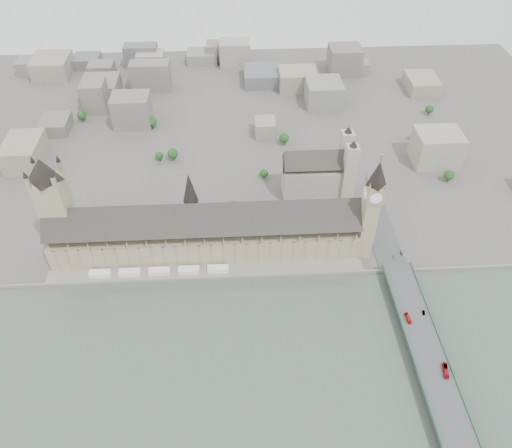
{
  "coord_description": "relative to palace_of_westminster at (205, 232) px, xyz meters",
  "views": [
    {
      "loc": [
        27.09,
        -296.41,
        320.65
      ],
      "look_at": [
        44.24,
        22.09,
        27.77
      ],
      "focal_mm": 35.0,
      "sensor_mm": 36.0,
      "label": 1
    }
  ],
  "objects": [
    {
      "name": "bridge_parapets",
      "position": [
        162.0,
        -151.7,
        -11.88
      ],
      "size": [
        25.0,
        235.0,
        1.15
      ],
      "primitive_type": null,
      "color": "#335D46",
      "rests_on": "westminster_bridge"
    },
    {
      "name": "ground",
      "position": [
        0.0,
        -19.7,
        -22.71
      ],
      "size": [
        900.0,
        900.0,
        0.0
      ],
      "primitive_type": "plane",
      "color": "#595651",
      "rests_on": "ground"
    },
    {
      "name": "elizabeth_tower",
      "position": [
        138.0,
        -11.7,
        35.38
      ],
      "size": [
        17.0,
        17.0,
        107.5
      ],
      "color": "gray",
      "rests_on": "ground"
    },
    {
      "name": "river_terrace",
      "position": [
        0.0,
        -27.2,
        -21.71
      ],
      "size": [
        270.0,
        15.0,
        2.0
      ],
      "primitive_type": "cube",
      "color": "gray",
      "rests_on": "ground"
    },
    {
      "name": "red_bus_north",
      "position": [
        155.05,
        -92.01,
        -11.08
      ],
      "size": [
        2.76,
        9.94,
        2.74
      ],
      "primitive_type": "imported",
      "rotation": [
        0.0,
        0.0,
        0.05
      ],
      "color": "red",
      "rests_on": "westminster_bridge"
    },
    {
      "name": "palace_of_westminster",
      "position": [
        0.0,
        0.0,
        0.0
      ],
      "size": [
        265.0,
        40.73,
        55.44
      ],
      "color": "gray",
      "rests_on": "ground"
    },
    {
      "name": "park_trees",
      "position": [
        -10.0,
        40.3,
        -15.21
      ],
      "size": [
        110.0,
        30.0,
        15.0
      ],
      "primitive_type": null,
      "color": "#1B4C1B",
      "rests_on": "ground"
    },
    {
      "name": "red_bus_south",
      "position": [
        168.5,
        -137.79,
        -10.77
      ],
      "size": [
        5.17,
        12.45,
        3.38
      ],
      "primitive_type": "imported",
      "rotation": [
        0.0,
        0.0,
        -0.2
      ],
      "color": "#B51626",
      "rests_on": "westminster_bridge"
    },
    {
      "name": "westminster_bridge",
      "position": [
        162.0,
        -107.2,
        -17.58
      ],
      "size": [
        25.0,
        325.0,
        10.25
      ],
      "primitive_type": "cube",
      "color": "#474749",
      "rests_on": "ground"
    },
    {
      "name": "car_silver",
      "position": [
        168.79,
        -87.11,
        -11.73
      ],
      "size": [
        2.41,
        4.64,
        1.46
      ],
      "primitive_type": "imported",
      "rotation": [
        0.0,
        0.0,
        -0.21
      ],
      "color": "gray",
      "rests_on": "westminster_bridge"
    },
    {
      "name": "embankment_wall",
      "position": [
        0.0,
        -34.7,
        -21.21
      ],
      "size": [
        600.0,
        1.5,
        3.0
      ],
      "primitive_type": "cube",
      "color": "gray",
      "rests_on": "ground"
    },
    {
      "name": "car_approach",
      "position": [
        168.48,
        -23.56,
        -11.72
      ],
      "size": [
        2.06,
        5.05,
        1.47
      ],
      "primitive_type": "imported",
      "rotation": [
        0.0,
        0.0,
        -0.0
      ],
      "color": "gray",
      "rests_on": "westminster_bridge"
    },
    {
      "name": "victoria_tower",
      "position": [
        -122.0,
        6.3,
        32.5
      ],
      "size": [
        30.0,
        30.0,
        100.0
      ],
      "color": "gray",
      "rests_on": "ground"
    },
    {
      "name": "westminster_abbey",
      "position": [
        110.92,
        75.3,
        2.38
      ],
      "size": [
        68.0,
        36.0,
        64.0
      ],
      "color": "#A9A498",
      "rests_on": "ground"
    },
    {
      "name": "terrace_tents",
      "position": [
        -40.0,
        -26.7,
        -18.71
      ],
      "size": [
        118.0,
        7.0,
        4.0
      ],
      "color": "white",
      "rests_on": "river_terrace"
    },
    {
      "name": "city_skyline_inland",
      "position": [
        0.0,
        225.3,
        -3.71
      ],
      "size": [
        720.0,
        360.0,
        38.0
      ],
      "primitive_type": null,
      "color": "gray",
      "rests_on": "ground"
    },
    {
      "name": "central_tower",
      "position": [
        -10.0,
        6.3,
        35.21
      ],
      "size": [
        13.0,
        13.0,
        48.0
      ],
      "color": "gray",
      "rests_on": "ground"
    }
  ]
}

